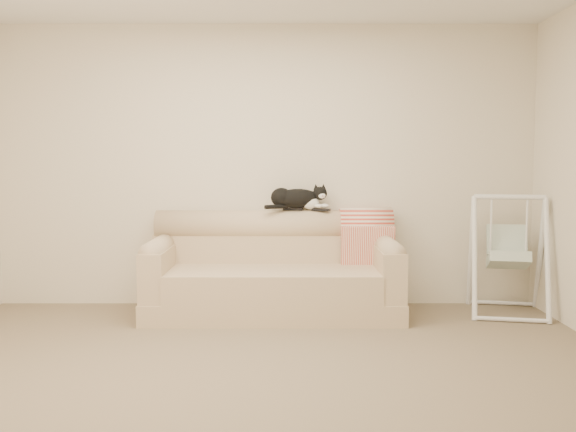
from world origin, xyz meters
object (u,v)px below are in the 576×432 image
(remote_a, at_px, (293,209))
(remote_b, at_px, (321,210))
(tuxedo_cat, at_px, (297,198))
(baby_swing, at_px, (508,254))
(sofa, at_px, (274,274))

(remote_a, relative_size, remote_b, 1.06)
(tuxedo_cat, xyz_separation_m, baby_swing, (1.86, -0.25, -0.48))
(remote_b, xyz_separation_m, baby_swing, (1.64, -0.21, -0.38))
(remote_a, xyz_separation_m, baby_swing, (1.89, -0.26, -0.38))
(tuxedo_cat, distance_m, baby_swing, 1.93)
(tuxedo_cat, bearing_deg, remote_b, -8.93)
(sofa, distance_m, remote_a, 0.64)
(sofa, distance_m, tuxedo_cat, 0.73)
(remote_a, height_order, baby_swing, baby_swing)
(sofa, height_order, remote_b, remote_b)
(remote_a, xyz_separation_m, remote_b, (0.26, -0.05, -0.00))
(sofa, bearing_deg, remote_a, 55.90)
(remote_b, bearing_deg, tuxedo_cat, 171.07)
(baby_swing, bearing_deg, remote_a, 172.16)
(remote_b, xyz_separation_m, tuxedo_cat, (-0.22, 0.03, 0.10))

